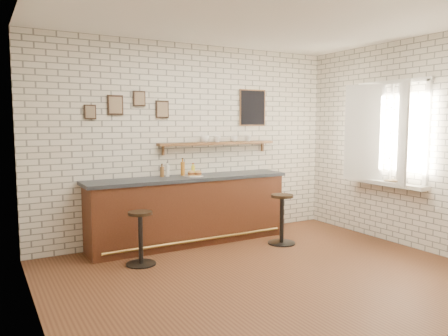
# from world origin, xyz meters

# --- Properties ---
(ground) EXTENTS (5.00, 5.00, 0.00)m
(ground) POSITION_xyz_m (0.00, 0.00, 0.00)
(ground) COLOR brown
(ground) RESTS_ON ground
(bar_counter) EXTENTS (3.10, 0.65, 1.01)m
(bar_counter) POSITION_xyz_m (-0.20, 1.70, 0.51)
(bar_counter) COLOR #4E2514
(bar_counter) RESTS_ON ground
(sandwich_plate) EXTENTS (0.28, 0.28, 0.01)m
(sandwich_plate) POSITION_xyz_m (-0.13, 1.69, 1.02)
(sandwich_plate) COLOR white
(sandwich_plate) RESTS_ON bar_counter
(ciabatta_sandwich) EXTENTS (0.23, 0.17, 0.07)m
(ciabatta_sandwich) POSITION_xyz_m (-0.12, 1.69, 1.06)
(ciabatta_sandwich) COLOR tan
(ciabatta_sandwich) RESTS_ON sandwich_plate
(potato_chips) EXTENTS (0.27, 0.19, 0.00)m
(potato_chips) POSITION_xyz_m (-0.15, 1.69, 1.02)
(potato_chips) COLOR #E5A350
(potato_chips) RESTS_ON sandwich_plate
(bitters_bottle_brown) EXTENTS (0.06, 0.06, 0.20)m
(bitters_bottle_brown) POSITION_xyz_m (-0.57, 1.85, 1.09)
(bitters_bottle_brown) COLOR brown
(bitters_bottle_brown) RESTS_ON bar_counter
(bitters_bottle_white) EXTENTS (0.06, 0.06, 0.22)m
(bitters_bottle_white) POSITION_xyz_m (-0.48, 1.85, 1.10)
(bitters_bottle_white) COLOR white
(bitters_bottle_white) RESTS_ON bar_counter
(bitters_bottle_amber) EXTENTS (0.06, 0.06, 0.27)m
(bitters_bottle_amber) POSITION_xyz_m (-0.23, 1.85, 1.12)
(bitters_bottle_amber) COLOR #A6611A
(bitters_bottle_amber) RESTS_ON bar_counter
(condiment_bottle_yellow) EXTENTS (0.06, 0.06, 0.18)m
(condiment_bottle_yellow) POSITION_xyz_m (-0.06, 1.85, 1.09)
(condiment_bottle_yellow) COLOR yellow
(condiment_bottle_yellow) RESTS_ON bar_counter
(bar_stool_left) EXTENTS (0.38, 0.38, 0.69)m
(bar_stool_left) POSITION_xyz_m (-1.17, 1.09, 0.37)
(bar_stool_left) COLOR black
(bar_stool_left) RESTS_ON ground
(bar_stool_right) EXTENTS (0.43, 0.43, 0.74)m
(bar_stool_right) POSITION_xyz_m (0.98, 0.98, 0.40)
(bar_stool_right) COLOR black
(bar_stool_right) RESTS_ON ground
(wall_shelf) EXTENTS (2.00, 0.18, 0.18)m
(wall_shelf) POSITION_xyz_m (0.40, 1.90, 1.48)
(wall_shelf) COLOR brown
(wall_shelf) RESTS_ON ground
(shelf_cup_a) EXTENTS (0.19, 0.19, 0.11)m
(shelf_cup_a) POSITION_xyz_m (0.17, 1.90, 1.55)
(shelf_cup_a) COLOR white
(shelf_cup_a) RESTS_ON wall_shelf
(shelf_cup_b) EXTENTS (0.15, 0.15, 0.10)m
(shelf_cup_b) POSITION_xyz_m (0.39, 1.90, 1.55)
(shelf_cup_b) COLOR white
(shelf_cup_b) RESTS_ON wall_shelf
(shelf_cup_c) EXTENTS (0.15, 0.15, 0.09)m
(shelf_cup_c) POSITION_xyz_m (0.70, 1.90, 1.54)
(shelf_cup_c) COLOR white
(shelf_cup_c) RESTS_ON wall_shelf
(shelf_cup_d) EXTENTS (0.11, 0.11, 0.10)m
(shelf_cup_d) POSITION_xyz_m (0.97, 1.90, 1.55)
(shelf_cup_d) COLOR white
(shelf_cup_d) RESTS_ON wall_shelf
(back_wall_decor) EXTENTS (2.96, 0.02, 0.56)m
(back_wall_decor) POSITION_xyz_m (0.23, 1.98, 2.05)
(back_wall_decor) COLOR black
(back_wall_decor) RESTS_ON ground
(window_sill) EXTENTS (0.20, 1.35, 0.06)m
(window_sill) POSITION_xyz_m (2.40, 0.30, 0.90)
(window_sill) COLOR white
(window_sill) RESTS_ON ground
(casement_window) EXTENTS (0.40, 1.30, 1.56)m
(casement_window) POSITION_xyz_m (2.36, 0.30, 1.65)
(casement_window) COLOR white
(casement_window) RESTS_ON ground
(book_lower) EXTENTS (0.22, 0.27, 0.02)m
(book_lower) POSITION_xyz_m (2.38, 0.19, 0.94)
(book_lower) COLOR tan
(book_lower) RESTS_ON window_sill
(book_upper) EXTENTS (0.25, 0.25, 0.02)m
(book_upper) POSITION_xyz_m (2.38, 0.15, 0.96)
(book_upper) COLOR tan
(book_upper) RESTS_ON book_lower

